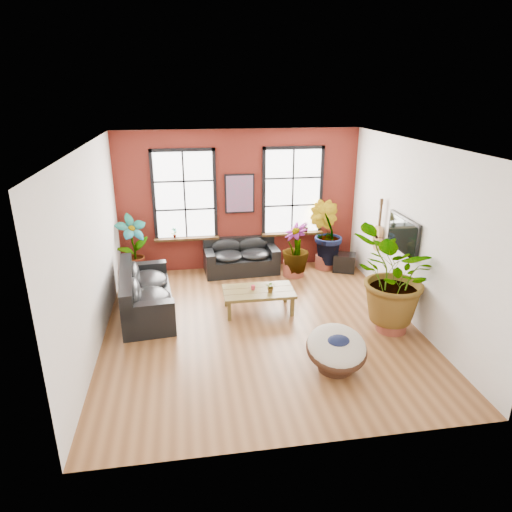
{
  "coord_description": "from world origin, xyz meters",
  "views": [
    {
      "loc": [
        -1.34,
        -7.85,
        4.42
      ],
      "look_at": [
        0.0,
        0.6,
        1.25
      ],
      "focal_mm": 32.0,
      "sensor_mm": 36.0,
      "label": 1
    }
  ],
  "objects_px": {
    "sofa_back": "(241,257)",
    "coffee_table": "(258,293)",
    "sofa_left": "(143,294)",
    "papasan_chair": "(337,349)"
  },
  "relations": [
    {
      "from": "sofa_back",
      "to": "sofa_left",
      "type": "xyz_separation_m",
      "value": [
        -2.27,
        -1.95,
        0.04
      ]
    },
    {
      "from": "sofa_back",
      "to": "coffee_table",
      "type": "relative_size",
      "value": 1.28
    },
    {
      "from": "sofa_back",
      "to": "coffee_table",
      "type": "xyz_separation_m",
      "value": [
        0.08,
        -2.25,
        0.03
      ]
    },
    {
      "from": "sofa_back",
      "to": "coffee_table",
      "type": "bearing_deg",
      "value": -90.88
    },
    {
      "from": "coffee_table",
      "to": "sofa_left",
      "type": "bearing_deg",
      "value": 172.95
    },
    {
      "from": "sofa_left",
      "to": "papasan_chair",
      "type": "xyz_separation_m",
      "value": [
        3.28,
        -2.6,
        -0.03
      ]
    },
    {
      "from": "sofa_back",
      "to": "papasan_chair",
      "type": "bearing_deg",
      "value": -80.53
    },
    {
      "from": "papasan_chair",
      "to": "sofa_back",
      "type": "bearing_deg",
      "value": 104.04
    },
    {
      "from": "coffee_table",
      "to": "papasan_chair",
      "type": "relative_size",
      "value": 1.39
    },
    {
      "from": "sofa_back",
      "to": "coffee_table",
      "type": "distance_m",
      "value": 2.25
    }
  ]
}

